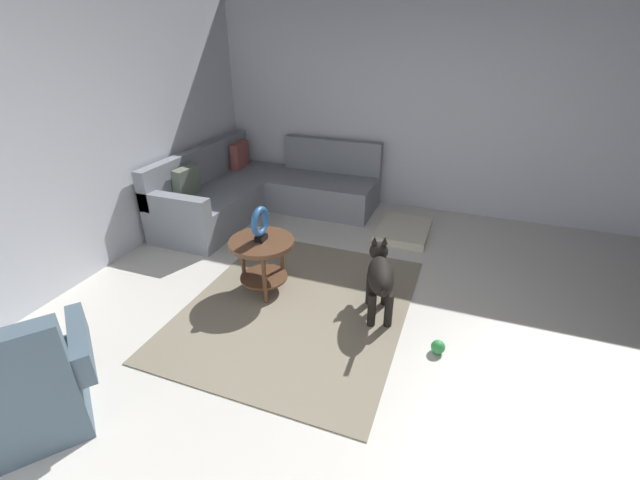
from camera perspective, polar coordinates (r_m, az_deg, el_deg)
ground_plane at (r=3.61m, az=6.59°, el=-13.16°), size 6.00×6.00×0.10m
wall_back at (r=4.53m, az=-31.90°, el=11.38°), size 6.00×0.12×2.70m
wall_right at (r=5.75m, az=15.15°, el=17.02°), size 0.12×6.00×2.70m
area_rug at (r=3.87m, az=-2.99°, el=-8.88°), size 2.30×1.90×0.01m
sectional_couch at (r=5.72m, az=-8.01°, el=6.57°), size 2.20×2.25×0.88m
armchair at (r=3.21m, az=-35.34°, el=-16.52°), size 1.00×0.97×0.88m
side_table at (r=3.90m, az=-7.87°, el=-1.64°), size 0.60×0.60×0.54m
torus_sculpture at (r=3.76m, az=-8.16°, el=2.29°), size 0.28×0.08×0.33m
dog_bed_mat at (r=5.23m, az=11.30°, el=1.35°), size 0.80×0.60×0.09m
dog at (r=3.62m, az=8.19°, el=-4.82°), size 0.82×0.36×0.63m
dog_toy_ball at (r=3.48m, az=15.76°, el=-13.82°), size 0.11×0.11×0.11m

